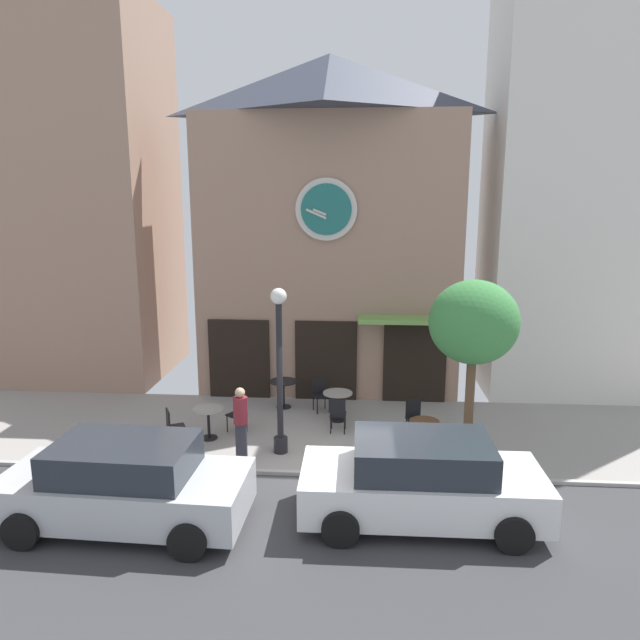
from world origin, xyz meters
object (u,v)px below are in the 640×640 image
Objects in this scene: cafe_table_leftmost at (208,417)px; cafe_chair_left_end at (338,413)px; pedestrian_maroon at (241,423)px; cafe_chair_corner at (320,392)px; parked_car_silver at (125,484)px; cafe_table_center_right at (283,388)px; cafe_chair_right_end at (239,411)px; street_lamp at (280,371)px; street_tree at (474,324)px; cafe_chair_under_awning at (414,415)px; cafe_table_center_left at (338,400)px; cafe_table_rightmost at (424,430)px; cafe_chair_near_tree at (173,425)px; parked_car_white at (421,481)px.

cafe_table_leftmost is 0.86× the size of cafe_chair_left_end.
cafe_chair_left_end is at bearing 38.37° from pedestrian_maroon.
parked_car_silver is at bearing -117.30° from cafe_chair_corner.
cafe_chair_right_end is (-0.88, -1.72, -0.04)m from cafe_table_center_right.
street_lamp is 2.24m from cafe_chair_left_end.
street_tree is 6.57m from cafe_table_leftmost.
pedestrian_maroon is (-2.07, -1.64, 0.33)m from cafe_chair_left_end.
street_lamp reaches higher than cafe_chair_corner.
cafe_chair_under_awning and cafe_chair_left_end have the same top height.
cafe_table_center_left is 2.57m from cafe_chair_right_end.
cafe_table_rightmost is 2.20m from cafe_chair_left_end.
cafe_chair_under_awning is at bearing -32.93° from cafe_chair_corner.
cafe_chair_near_tree is at bearing -146.38° from cafe_table_leftmost.
parked_car_white is (2.91, -2.63, -1.17)m from street_lamp.
street_tree is 3.63m from parked_car_white.
cafe_table_center_left is at bearing 143.23° from street_tree.
cafe_chair_corner is at bearing 126.33° from cafe_table_center_left.
parked_car_silver is (-1.99, -6.02, 0.20)m from cafe_table_center_right.
cafe_chair_right_end is at bearing 36.45° from cafe_chair_near_tree.
cafe_chair_corner is (-2.56, 2.38, 0.03)m from cafe_table_rightmost.
cafe_chair_right_end and cafe_chair_corner have the same top height.
parked_car_silver reaches higher than cafe_chair_left_end.
street_tree is at bearing -7.67° from cafe_table_leftmost.
street_tree is 3.09m from cafe_chair_under_awning.
cafe_chair_left_end is 4.19m from parked_car_white.
pedestrian_maroon is at bearing -76.37° from cafe_chair_right_end.
cafe_table_leftmost is 3.35m from cafe_table_center_left.
street_tree is at bearing -34.22° from cafe_table_center_right.
cafe_table_rightmost is 0.17× the size of parked_car_white.
parked_car_silver is at bearing -108.30° from cafe_table_center_right.
cafe_table_leftmost is at bearing 172.33° from street_tree.
cafe_chair_corner is at bearing -8.83° from cafe_table_center_right.
cafe_table_leftmost is at bearing 133.88° from pedestrian_maroon.
cafe_table_center_left is 0.18× the size of parked_car_white.
cafe_chair_right_end is 1.66m from pedestrian_maroon.
cafe_table_leftmost is 3.81m from parked_car_silver.
street_lamp is 3.19m from cafe_table_center_right.
cafe_chair_under_awning is 1.00× the size of cafe_chair_left_end.
parked_car_white is at bearing -116.82° from street_tree.
cafe_chair_under_awning is at bearing 128.04° from street_tree.
cafe_table_center_left is at bearing 110.07° from parked_car_white.
street_tree is 5.47m from pedestrian_maroon.
cafe_table_center_right is at bearing 145.78° from street_tree.
street_lamp is at bearing 27.80° from pedestrian_maroon.
cafe_table_center_right is at bearing 50.59° from cafe_chair_near_tree.
cafe_table_rightmost is (5.11, -0.30, -0.05)m from cafe_table_leftmost.
cafe_table_center_right is 0.86× the size of cafe_chair_right_end.
cafe_table_center_left is (3.05, 1.39, 0.01)m from cafe_table_leftmost.
cafe_chair_right_end and cafe_chair_near_tree have the same top height.
cafe_table_leftmost is 0.86× the size of cafe_chair_corner.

